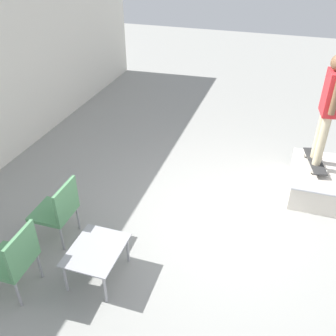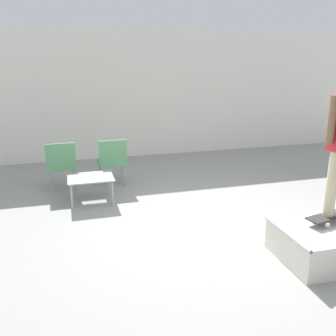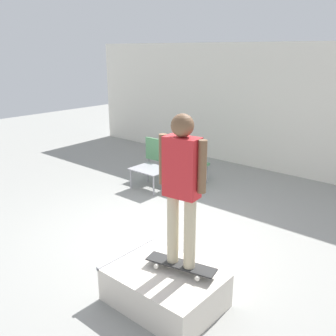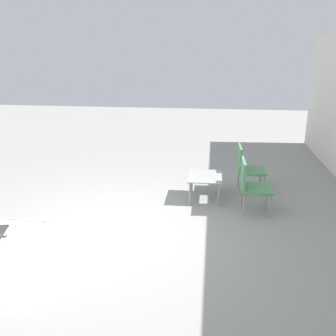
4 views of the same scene
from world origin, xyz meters
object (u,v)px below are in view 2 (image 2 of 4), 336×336
object	(u,v)px
patio_chair_right	(112,159)
patio_chair_left	(61,163)
skate_ramp_box	(330,242)
coffee_table	(91,180)
skateboard_on_ramp	(334,215)

from	to	relation	value
patio_chair_right	patio_chair_left	bearing A→B (deg)	-0.89
skate_ramp_box	patio_chair_right	bearing A→B (deg)	122.98
coffee_table	patio_chair_left	world-z (taller)	patio_chair_left
coffee_table	patio_chair_right	distance (m)	0.93
skate_ramp_box	coffee_table	size ratio (longest dim) A/B	1.70
skateboard_on_ramp	patio_chair_left	world-z (taller)	patio_chair_left
patio_chair_left	skate_ramp_box	bearing A→B (deg)	130.94
patio_chair_left	patio_chair_right	bearing A→B (deg)	178.25
skateboard_on_ramp	patio_chair_left	xyz separation A→B (m)	(-3.29, 3.29, 0.01)
patio_chair_left	patio_chair_right	xyz separation A→B (m)	(0.94, -0.00, 0.00)
coffee_table	patio_chair_left	bearing A→B (deg)	120.57
skate_ramp_box	patio_chair_left	size ratio (longest dim) A/B	1.41
coffee_table	patio_chair_left	xyz separation A→B (m)	(-0.47, 0.79, 0.12)
patio_chair_left	patio_chair_right	distance (m)	0.94
skateboard_on_ramp	patio_chair_left	bearing A→B (deg)	122.35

